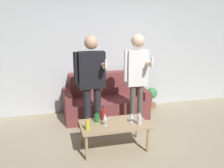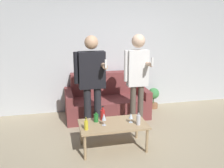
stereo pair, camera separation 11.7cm
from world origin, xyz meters
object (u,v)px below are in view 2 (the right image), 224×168
object	(u,v)px
bottle_orange	(96,118)
person_standing_right	(137,74)
coffee_table	(113,126)
couch	(106,101)
person_standing_left	(92,78)

from	to	relation	value
bottle_orange	person_standing_right	bearing A→B (deg)	28.00
coffee_table	bottle_orange	bearing A→B (deg)	151.48
bottle_orange	person_standing_right	xyz separation A→B (m)	(0.83, 0.44, 0.59)
coffee_table	person_standing_right	bearing A→B (deg)	44.85
couch	person_standing_right	world-z (taller)	person_standing_right
coffee_table	person_standing_left	xyz separation A→B (m)	(-0.23, 0.64, 0.65)
person_standing_right	couch	bearing A→B (deg)	115.28
coffee_table	person_standing_left	size ratio (longest dim) A/B	0.60
person_standing_right	bottle_orange	bearing A→B (deg)	-152.00
coffee_table	bottle_orange	world-z (taller)	bottle_orange
person_standing_left	couch	bearing A→B (deg)	62.23
couch	person_standing_left	bearing A→B (deg)	-117.77
couch	bottle_orange	world-z (taller)	couch
coffee_table	person_standing_left	bearing A→B (deg)	109.89
couch	person_standing_left	world-z (taller)	person_standing_left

